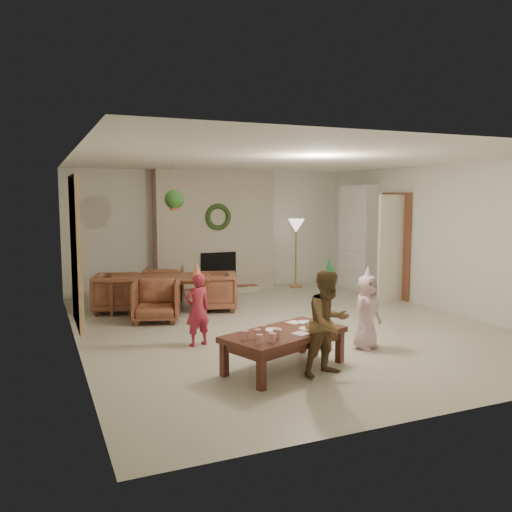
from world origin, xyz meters
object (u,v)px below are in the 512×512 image
child_plaid (328,322)px  dining_chair_far (164,285)px  dining_chair_left (116,293)px  dining_table (161,294)px  coffee_table_top (284,334)px  child_pink (367,312)px  child_red (197,309)px  dining_chair_right (215,291)px  dining_chair_near (156,301)px

child_plaid → dining_chair_far: bearing=86.4°
dining_chair_left → dining_table: bearing=-90.0°
coffee_table_top → child_plaid: 0.54m
dining_table → dining_chair_left: bearing=-180.0°
dining_chair_far → child_pink: (1.75, -3.95, 0.15)m
coffee_table_top → child_plaid: child_plaid is taller
dining_table → dining_chair_far: (0.23, 0.71, 0.03)m
dining_chair_left → child_plaid: size_ratio=0.61×
dining_chair_far → child_red: (-0.24, -2.98, 0.16)m
dining_table → child_plaid: 4.06m
dining_chair_right → coffee_table_top: size_ratio=0.51×
dining_chair_near → child_plaid: child_plaid is taller
coffee_table_top → dining_table: bearing=79.2°
dining_table → coffee_table_top: (0.62, -3.57, 0.11)m
dining_chair_near → dining_chair_right: bearing=38.7°
dining_chair_left → child_red: child_red is taller
dining_chair_near → child_pink: size_ratio=0.75×
child_pink → dining_table: bearing=101.0°
dining_chair_far → child_pink: bearing=131.4°
dining_chair_left → coffee_table_top: 4.03m
dining_chair_right → coffee_table_top: dining_chair_right is taller
dining_chair_right → child_pink: (1.08, -2.96, 0.15)m
dining_table → dining_chair_far: dining_chair_far is taller
coffee_table_top → child_red: (-0.64, 1.31, 0.08)m
dining_chair_near → child_plaid: bearing=-51.8°
dining_chair_right → child_pink: bearing=37.7°
dining_chair_right → child_red: child_red is taller
dining_chair_left → coffee_table_top: size_ratio=0.51×
dining_chair_near → coffee_table_top: bearing=-55.9°
dining_chair_near → dining_chair_left: bearing=135.0°
child_plaid → child_pink: (0.99, 0.69, -0.11)m
dining_table → dining_chair_right: 0.94m
dining_chair_right → child_red: 2.18m
dining_chair_far → dining_table: bearing=90.0°
dining_chair_left → child_plaid: bearing=-140.2°
dining_chair_near → dining_table: bearing=90.0°
dining_chair_left → coffee_table_top: (1.34, -3.80, 0.08)m
child_red → dining_chair_near: bearing=-95.3°
dining_chair_far → dining_chair_right: same height
dining_chair_right → coffee_table_top: bearing=12.9°
dining_chair_far → child_plaid: 4.72m
dining_table → dining_chair_far: bearing=90.0°
dining_chair_far → dining_chair_left: bearing=45.0°
dining_chair_left → dining_chair_right: 1.69m
dining_table → coffee_table_top: 3.63m
dining_chair_near → coffee_table_top: size_ratio=0.51×
dining_table → dining_chair_near: 0.75m
dining_chair_left → dining_chair_right: same height
dining_chair_near → dining_chair_left: same height
dining_chair_far → coffee_table_top: size_ratio=0.51×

